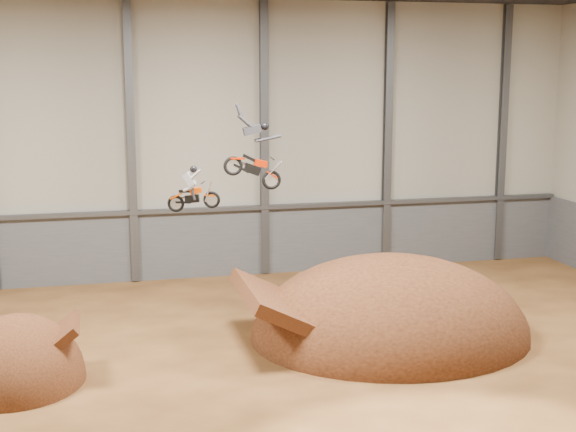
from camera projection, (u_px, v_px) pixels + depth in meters
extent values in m
plane|color=#502F15|center=(259.00, 386.00, 27.12)|extent=(40.00, 40.00, 0.00)
cube|color=#A29E8F|center=(198.00, 141.00, 40.19)|extent=(40.00, 0.10, 14.00)
cube|color=#54575C|center=(201.00, 244.00, 41.04)|extent=(39.80, 0.18, 3.50)
cube|color=#47494F|center=(200.00, 210.00, 40.57)|extent=(39.80, 0.35, 0.20)
cube|color=#47494F|center=(131.00, 143.00, 39.23)|extent=(0.40, 0.36, 13.90)
cube|color=#47494F|center=(264.00, 140.00, 40.77)|extent=(0.40, 0.36, 13.90)
cube|color=#47494F|center=(388.00, 138.00, 42.31)|extent=(0.40, 0.36, 13.90)
cube|color=#47494F|center=(502.00, 135.00, 43.85)|extent=(0.40, 0.36, 13.90)
ellipsoid|color=#3B1C0E|center=(18.00, 381.00, 27.53)|extent=(4.62, 5.33, 4.62)
ellipsoid|color=#3B1C0E|center=(390.00, 336.00, 32.22)|extent=(11.25, 9.96, 6.49)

